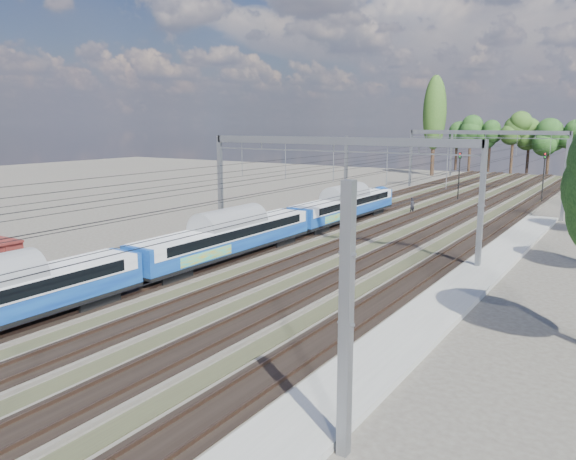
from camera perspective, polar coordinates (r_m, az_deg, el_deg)
The scene contains 9 objects.
track_bed at distance 58.92m, azimuth 11.42°, elevation 0.86°, with size 21.00×130.00×0.34m.
platform at distance 32.08m, azimuth 15.11°, elevation -7.59°, with size 3.00×70.00×0.30m, color gray.
catenary at distance 65.30m, azimuth 14.38°, elevation 7.26°, with size 25.65×130.00×9.00m.
tree_belt at distance 102.33m, azimuth 25.56°, elevation 8.64°, with size 39.50×99.37×11.76m.
poplar at distance 112.89m, azimuth 14.67°, elevation 11.40°, with size 4.40×4.40×19.04m.
emu_train at distance 40.95m, azimuth -6.34°, elevation -0.22°, with size 2.65×56.13×3.87m.
worker at distance 64.67m, azimuth 12.51°, elevation 2.43°, with size 0.67×0.44×1.84m, color black.
signal_near at distance 77.17m, azimuth 17.01°, elevation 5.83°, with size 0.43×0.39×6.31m.
signal_far at distance 78.51m, azimuth 24.56°, elevation 5.45°, with size 0.42×0.38×6.40m.
Camera 1 is at (20.85, -9.20, 10.08)m, focal length 35.00 mm.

